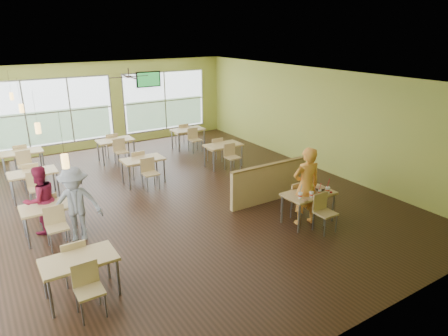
{
  "coord_description": "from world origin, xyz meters",
  "views": [
    {
      "loc": [
        -4.25,
        -9.14,
        4.36
      ],
      "look_at": [
        0.89,
        -1.07,
        0.99
      ],
      "focal_mm": 32.0,
      "sensor_mm": 36.0,
      "label": 1
    }
  ],
  "objects_px": {
    "half_wall_divider": "(269,183)",
    "food_basket": "(320,188)",
    "main_table": "(309,197)",
    "man_plaid": "(306,186)"
  },
  "relations": [
    {
      "from": "half_wall_divider",
      "to": "food_basket",
      "type": "xyz_separation_m",
      "value": [
        0.36,
        -1.44,
        0.26
      ]
    },
    {
      "from": "half_wall_divider",
      "to": "main_table",
      "type": "bearing_deg",
      "value": -90.0
    },
    {
      "from": "main_table",
      "to": "man_plaid",
      "type": "relative_size",
      "value": 0.82
    },
    {
      "from": "half_wall_divider",
      "to": "man_plaid",
      "type": "bearing_deg",
      "value": -94.27
    },
    {
      "from": "man_plaid",
      "to": "food_basket",
      "type": "xyz_separation_m",
      "value": [
        0.46,
        0.0,
        -0.15
      ]
    },
    {
      "from": "main_table",
      "to": "man_plaid",
      "type": "xyz_separation_m",
      "value": [
        -0.11,
        0.0,
        0.3
      ]
    },
    {
      "from": "half_wall_divider",
      "to": "food_basket",
      "type": "relative_size",
      "value": 9.61
    },
    {
      "from": "half_wall_divider",
      "to": "man_plaid",
      "type": "distance_m",
      "value": 1.51
    },
    {
      "from": "food_basket",
      "to": "man_plaid",
      "type": "bearing_deg",
      "value": -179.59
    },
    {
      "from": "main_table",
      "to": "half_wall_divider",
      "type": "xyz_separation_m",
      "value": [
        0.0,
        1.45,
        -0.11
      ]
    }
  ]
}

